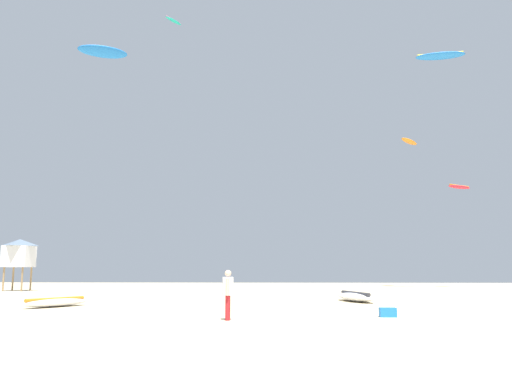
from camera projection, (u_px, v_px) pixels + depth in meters
name	position (u px, v px, depth m)	size (l,w,h in m)	color
ground_plane	(225.00, 333.00, 13.41)	(120.00, 120.00, 0.00)	beige
person_foreground	(228.00, 291.00, 17.03)	(0.36, 0.53, 1.60)	#B21E23
kite_grounded_near	(56.00, 302.00, 23.22)	(2.37, 3.51, 0.42)	white
kite_grounded_mid	(355.00, 297.00, 27.40)	(2.06, 4.40, 0.52)	white
lifeguard_tower	(19.00, 253.00, 42.60)	(2.30, 2.30, 4.15)	#8C704C
cooler_box	(388.00, 312.00, 18.07)	(0.56, 0.36, 0.32)	blue
kite_aloft_0	(459.00, 187.00, 51.89)	(3.02, 2.43, 0.37)	red
kite_aloft_1	(173.00, 21.00, 50.21)	(1.59, 2.06, 0.33)	#19B29E
kite_aloft_2	(409.00, 141.00, 54.91)	(2.86, 3.55, 0.52)	orange
kite_aloft_3	(103.00, 52.00, 48.53)	(4.59, 2.86, 1.12)	blue
kite_aloft_4	(440.00, 56.00, 48.00)	(4.48, 1.97, 0.60)	blue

